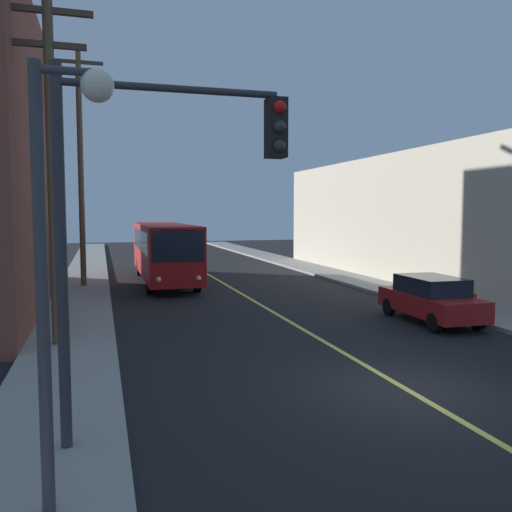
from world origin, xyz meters
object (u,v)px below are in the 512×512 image
Objects in this scene: utility_pole_mid at (80,159)px; street_lamp_left at (60,224)px; utility_pole_near at (52,152)px; fire_hydrant at (473,301)px; parked_car_red at (431,299)px; traffic_signal_left_corner at (160,186)px; city_bus at (164,249)px.

street_lamp_left is at bearing -88.89° from utility_pole_mid.
utility_pole_mid is at bearing 88.32° from utility_pole_near.
utility_pole_near is at bearing -177.54° from fire_hydrant.
utility_pole_mid is 19.31m from fire_hydrant.
traffic_signal_left_corner is at bearing -144.14° from parked_car_red.
utility_pole_near is 1.78× the size of street_lamp_left.
utility_pole_mid is 2.13× the size of street_lamp_left.
street_lamp_left is at bearing -126.92° from traffic_signal_left_corner.
parked_car_red is (7.77, -13.54, -0.98)m from city_bus.
utility_pole_mid reaches higher than traffic_signal_left_corner.
utility_pole_mid is 21.63m from street_lamp_left.
utility_pole_near is at bearing -91.68° from utility_pole_mid.
traffic_signal_left_corner is 7.14× the size of fire_hydrant.
utility_pole_mid is at bearing 140.10° from fire_hydrant.
utility_pole_mid is (-11.99, 12.22, 5.68)m from parked_car_red.
traffic_signal_left_corner is (1.83, -19.56, -2.22)m from utility_pole_mid.
fire_hydrant is (14.09, -11.79, -5.94)m from utility_pole_mid.
utility_pole_near is 12.45m from utility_pole_mid.
parked_car_red is at bearing -45.56° from utility_pole_mid.
utility_pole_near is at bearing -179.14° from parked_car_red.
parked_car_red is 13.00m from traffic_signal_left_corner.
utility_pole_near is 11.62× the size of fire_hydrant.
city_bus is 6.45m from utility_pole_mid.
city_bus is 1.04× the size of utility_pole_mid.
city_bus is 2.73× the size of parked_car_red.
traffic_signal_left_corner is 14.99m from fire_hydrant.
traffic_signal_left_corner is at bearing -96.51° from city_bus.
city_bus reaches higher than parked_car_red.
street_lamp_left reaches higher than city_bus.
traffic_signal_left_corner is 2.42m from street_lamp_left.
city_bus is at bearing 83.49° from traffic_signal_left_corner.
fire_hydrant is (13.68, 9.66, -3.16)m from street_lamp_left.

